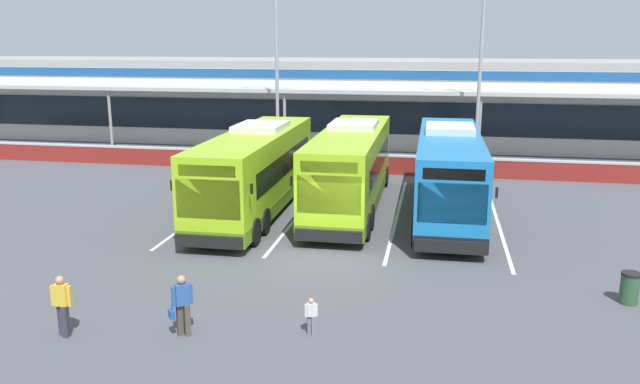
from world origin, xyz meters
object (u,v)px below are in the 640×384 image
object	(u,v)px
lamp_post_west	(277,59)
litter_bin	(630,288)
coach_bus_leftmost	(256,172)
pedestrian_in_dark_coat	(62,304)
pedestrian_with_handbag	(182,304)
coach_bus_left_centre	(351,169)
pedestrian_child	(311,315)
coach_bus_centre	(448,175)
lamp_post_centre	(481,60)

from	to	relation	value
lamp_post_west	litter_bin	xyz separation A→B (m)	(15.19, -18.63, -5.82)
coach_bus_leftmost	pedestrian_in_dark_coat	bearing A→B (deg)	-96.59
coach_bus_leftmost	pedestrian_with_handbag	world-z (taller)	coach_bus_leftmost
coach_bus_left_centre	pedestrian_child	xyz separation A→B (m)	(0.77, -12.70, -1.24)
coach_bus_centre	pedestrian_in_dark_coat	distance (m)	16.65
lamp_post_west	litter_bin	bearing A→B (deg)	-50.81
coach_bus_centre	coach_bus_left_centre	bearing A→B (deg)	174.27
pedestrian_with_handbag	coach_bus_left_centre	bearing A→B (deg)	79.56
coach_bus_left_centre	lamp_post_west	xyz separation A→B (m)	(-5.84, 9.57, 4.50)
coach_bus_leftmost	pedestrian_child	world-z (taller)	coach_bus_leftmost
coach_bus_leftmost	pedestrian_child	distance (m)	12.31
pedestrian_in_dark_coat	pedestrian_child	distance (m)	6.33
coach_bus_leftmost	coach_bus_left_centre	size ratio (longest dim) A/B	1.00
coach_bus_centre	lamp_post_centre	xyz separation A→B (m)	(1.71, 10.73, 4.50)
coach_bus_leftmost	coach_bus_left_centre	bearing A→B (deg)	19.50
lamp_post_west	coach_bus_centre	bearing A→B (deg)	-44.67
coach_bus_leftmost	lamp_post_centre	size ratio (longest dim) A/B	1.11
coach_bus_centre	pedestrian_child	xyz separation A→B (m)	(-3.51, -12.27, -1.24)
pedestrian_in_dark_coat	litter_bin	xyz separation A→B (m)	(14.78, 4.86, -0.41)
coach_bus_leftmost	litter_bin	size ratio (longest dim) A/B	13.09
lamp_post_west	lamp_post_centre	bearing A→B (deg)	3.55
coach_bus_leftmost	lamp_post_centre	bearing A→B (deg)	49.59
coach_bus_leftmost	lamp_post_west	xyz separation A→B (m)	(-1.85, 10.98, 4.50)
pedestrian_child	lamp_post_centre	world-z (taller)	lamp_post_centre
coach_bus_leftmost	lamp_post_centre	xyz separation A→B (m)	(9.97, 11.72, 4.50)
coach_bus_left_centre	pedestrian_with_handbag	bearing A→B (deg)	-100.44
pedestrian_child	coach_bus_centre	bearing A→B (deg)	74.04
coach_bus_centre	pedestrian_with_handbag	bearing A→B (deg)	-117.56
pedestrian_in_dark_coat	litter_bin	world-z (taller)	pedestrian_in_dark_coat
coach_bus_centre	lamp_post_west	distance (m)	14.92
coach_bus_leftmost	coach_bus_left_centre	xyz separation A→B (m)	(3.99, 1.41, 0.00)
pedestrian_with_handbag	lamp_post_centre	distance (m)	25.68
coach_bus_left_centre	litter_bin	bearing A→B (deg)	-44.09
coach_bus_left_centre	pedestrian_in_dark_coat	distance (m)	14.97
coach_bus_left_centre	pedestrian_in_dark_coat	xyz separation A→B (m)	(-5.43, -13.92, -0.91)
lamp_post_centre	coach_bus_leftmost	bearing A→B (deg)	-130.41
coach_bus_left_centre	pedestrian_child	distance (m)	12.79
pedestrian_with_handbag	litter_bin	world-z (taller)	pedestrian_with_handbag
coach_bus_leftmost	pedestrian_with_handbag	xyz separation A→B (m)	(1.53, -11.92, -0.93)
coach_bus_centre	pedestrian_child	bearing A→B (deg)	-105.96
coach_bus_centre	pedestrian_in_dark_coat	bearing A→B (deg)	-125.73
pedestrian_in_dark_coat	coach_bus_leftmost	bearing A→B (deg)	83.41
pedestrian_with_handbag	litter_bin	bearing A→B (deg)	19.89
coach_bus_centre	litter_bin	distance (m)	10.10
coach_bus_centre	lamp_post_west	size ratio (longest dim) A/B	1.11
coach_bus_centre	litter_bin	world-z (taller)	coach_bus_centre
pedestrian_child	pedestrian_with_handbag	bearing A→B (deg)	-168.92
coach_bus_left_centre	pedestrian_in_dark_coat	world-z (taller)	coach_bus_left_centre
coach_bus_leftmost	pedestrian_child	size ratio (longest dim) A/B	12.12
lamp_post_centre	litter_bin	world-z (taller)	lamp_post_centre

